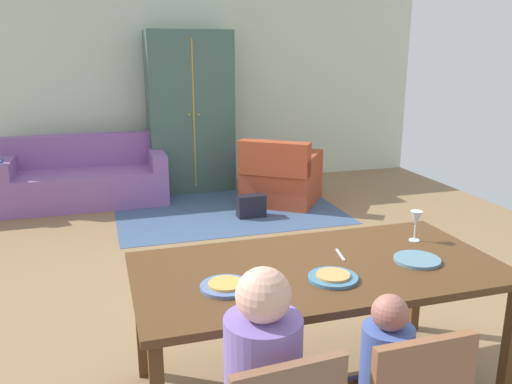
% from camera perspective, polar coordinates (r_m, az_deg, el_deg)
% --- Properties ---
extents(ground_plane, '(7.16, 6.29, 0.02)m').
position_cam_1_polar(ground_plane, '(4.72, -2.01, -8.24)').
color(ground_plane, olive).
extents(back_wall, '(7.16, 0.10, 2.70)m').
position_cam_1_polar(back_wall, '(7.48, -8.57, 11.13)').
color(back_wall, beige).
rests_on(back_wall, ground_plane).
extents(dining_table, '(1.95, 0.98, 0.76)m').
position_cam_1_polar(dining_table, '(2.87, 6.74, -9.13)').
color(dining_table, '#513118').
rests_on(dining_table, ground_plane).
extents(plate_near_man, '(0.25, 0.25, 0.02)m').
position_cam_1_polar(plate_near_man, '(2.58, -3.27, -10.17)').
color(plate_near_man, '#5770A1').
rests_on(plate_near_man, dining_table).
extents(pizza_near_man, '(0.17, 0.17, 0.01)m').
position_cam_1_polar(pizza_near_man, '(2.57, -3.28, -9.87)').
color(pizza_near_man, gold).
rests_on(pizza_near_man, plate_near_man).
extents(plate_near_child, '(0.25, 0.25, 0.02)m').
position_cam_1_polar(plate_near_child, '(2.69, 8.33, -9.18)').
color(plate_near_child, teal).
rests_on(plate_near_child, dining_table).
extents(pizza_near_child, '(0.17, 0.17, 0.01)m').
position_cam_1_polar(pizza_near_child, '(2.68, 8.34, -8.89)').
color(pizza_near_child, tan).
rests_on(pizza_near_child, plate_near_child).
extents(plate_near_woman, '(0.25, 0.25, 0.02)m').
position_cam_1_polar(plate_near_woman, '(3.00, 17.03, -7.03)').
color(plate_near_woman, slate).
rests_on(plate_near_woman, dining_table).
extents(wine_glass, '(0.07, 0.07, 0.19)m').
position_cam_1_polar(wine_glass, '(3.27, 16.92, -2.89)').
color(wine_glass, silver).
rests_on(wine_glass, dining_table).
extents(fork, '(0.04, 0.15, 0.01)m').
position_cam_1_polar(fork, '(2.70, 1.45, -9.04)').
color(fork, silver).
rests_on(fork, dining_table).
extents(knife, '(0.05, 0.17, 0.01)m').
position_cam_1_polar(knife, '(2.99, 9.11, -6.72)').
color(knife, silver).
rests_on(knife, dining_table).
extents(area_rug, '(2.60, 1.80, 0.01)m').
position_cam_1_polar(area_rug, '(6.29, -3.04, -2.02)').
color(area_rug, '#3C5478').
rests_on(area_rug, ground_plane).
extents(couch, '(1.94, 0.86, 0.82)m').
position_cam_1_polar(couch, '(6.87, -17.96, 1.33)').
color(couch, '#8A5A9D').
rests_on(couch, ground_plane).
extents(armchair, '(1.19, 1.20, 0.82)m').
position_cam_1_polar(armchair, '(6.55, 2.69, 1.55)').
color(armchair, '#A74126').
rests_on(armchair, ground_plane).
extents(armoire, '(1.10, 0.59, 2.10)m').
position_cam_1_polar(armoire, '(7.14, -7.15, 8.57)').
color(armoire, '#3F5C52').
rests_on(armoire, ground_plane).
extents(handbag, '(0.32, 0.16, 0.26)m').
position_cam_1_polar(handbag, '(6.02, -0.53, -1.52)').
color(handbag, black).
rests_on(handbag, ground_plane).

